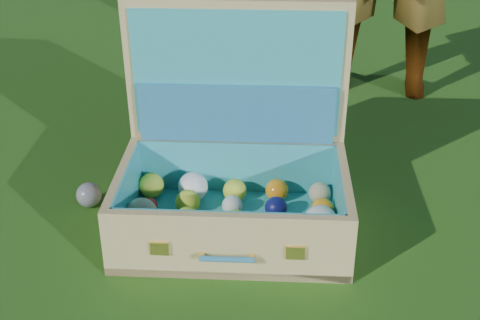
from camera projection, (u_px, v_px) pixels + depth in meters
name	position (u px, v px, depth m)	size (l,w,h in m)	color
ground	(227.00, 227.00, 1.78)	(60.00, 60.00, 0.00)	#215114
stray_ball	(89.00, 195.00, 1.86)	(0.07, 0.07, 0.07)	#3B5D9B
suitcase	(232.00, 168.00, 1.74)	(0.66, 0.53, 0.57)	tan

